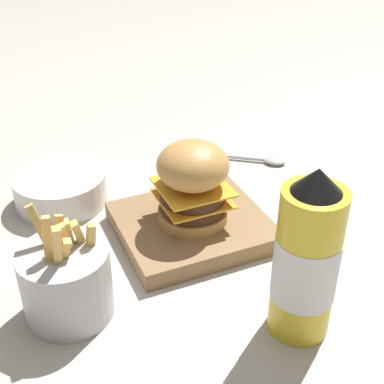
{
  "coord_description": "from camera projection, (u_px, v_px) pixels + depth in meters",
  "views": [
    {
      "loc": [
        -0.33,
        -0.56,
        0.51
      ],
      "look_at": [
        -0.05,
        0.08,
        0.08
      ],
      "focal_mm": 50.0,
      "sensor_mm": 36.0,
      "label": 1
    }
  ],
  "objects": [
    {
      "name": "ground_plane",
      "position": [
        244.0,
        253.0,
        0.82
      ],
      "size": [
        6.0,
        6.0,
        0.0
      ],
      "primitive_type": "plane",
      "color": "#B7B2A8"
    },
    {
      "name": "serving_board",
      "position": [
        192.0,
        226.0,
        0.86
      ],
      "size": [
        0.23,
        0.2,
        0.03
      ],
      "color": "olive",
      "rests_on": "ground_plane"
    },
    {
      "name": "burger",
      "position": [
        193.0,
        182.0,
        0.81
      ],
      "size": [
        0.11,
        0.11,
        0.13
      ],
      "color": "tan",
      "rests_on": "serving_board"
    },
    {
      "name": "ketchup_bottle",
      "position": [
        306.0,
        261.0,
        0.64
      ],
      "size": [
        0.08,
        0.08,
        0.23
      ],
      "color": "yellow",
      "rests_on": "ground_plane"
    },
    {
      "name": "fries_basket",
      "position": [
        67.0,
        281.0,
        0.69
      ],
      "size": [
        0.12,
        0.12,
        0.16
      ],
      "color": "#B7B7BC",
      "rests_on": "ground_plane"
    },
    {
      "name": "side_bowl",
      "position": [
        61.0,
        188.0,
        0.93
      ],
      "size": [
        0.16,
        0.16,
        0.06
      ],
      "color": "silver",
      "rests_on": "ground_plane"
    },
    {
      "name": "spoon",
      "position": [
        262.0,
        160.0,
        1.07
      ],
      "size": [
        0.15,
        0.12,
        0.01
      ],
      "rotation": [
        0.0,
        0.0,
        5.66
      ],
      "color": "#B2B2B7",
      "rests_on": "ground_plane"
    },
    {
      "name": "ketchup_puddle",
      "position": [
        308.0,
        204.0,
        0.94
      ],
      "size": [
        0.07,
        0.07,
        0.0
      ],
      "color": "#9E140F",
      "rests_on": "ground_plane"
    }
  ]
}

